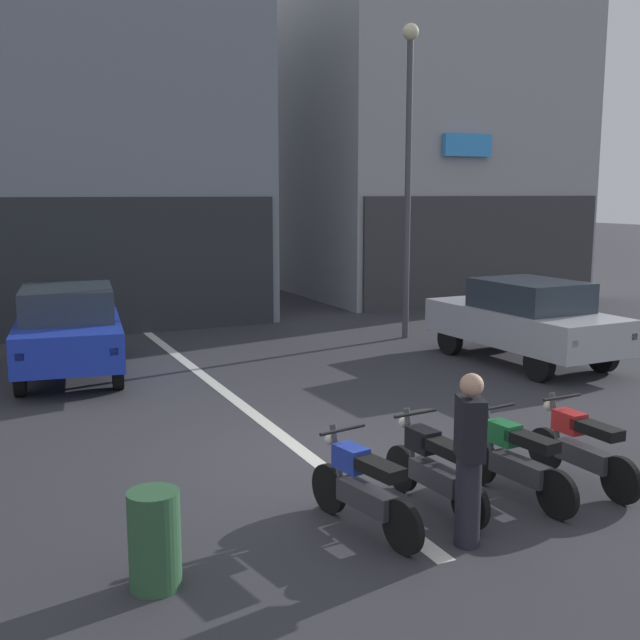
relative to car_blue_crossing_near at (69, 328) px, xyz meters
The scene contains 13 objects.
ground_plane 6.37m from the car_blue_crossing_near, 69.66° to the right, with size 120.00×120.00×0.00m, color #333338.
lane_centre_line 2.37m from the car_blue_crossing_near, ahead, with size 0.20×18.00×0.01m, color silver.
building_mid_block 9.60m from the car_blue_crossing_near, 87.60° to the left, with size 10.53×9.66×10.07m.
building_far_right 15.68m from the car_blue_crossing_near, 34.95° to the left, with size 8.50×8.70×10.23m.
car_blue_crossing_near is the anchor object (origin of this frame).
car_silver_parked_kerbside 8.59m from the car_blue_crossing_near, 17.50° to the right, with size 1.95×4.18×1.64m.
street_lamp 8.20m from the car_blue_crossing_near, ahead, with size 0.36×0.36×6.91m.
motorcycle_blue_row_leftmost 8.23m from the car_blue_crossing_near, 77.34° to the right, with size 0.55×1.65×0.98m.
motorcycle_black_row_left_mid 8.30m from the car_blue_crossing_near, 70.71° to the right, with size 0.55×1.67×0.98m.
motorcycle_green_row_centre 8.81m from the car_blue_crossing_near, 65.32° to the right, with size 0.55×1.67×0.98m.
motorcycle_red_row_right_mid 9.22m from the car_blue_crossing_near, 59.94° to the right, with size 0.55×1.67×0.98m.
person_by_motorcycles 9.07m from the car_blue_crossing_near, 73.61° to the right, with size 0.33×0.41×1.67m.
trash_bin 8.29m from the car_blue_crossing_near, 92.05° to the right, with size 0.44×0.44×0.85m, color #2D5938.
Camera 1 is at (-3.75, -8.46, 3.30)m, focal length 43.36 mm.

